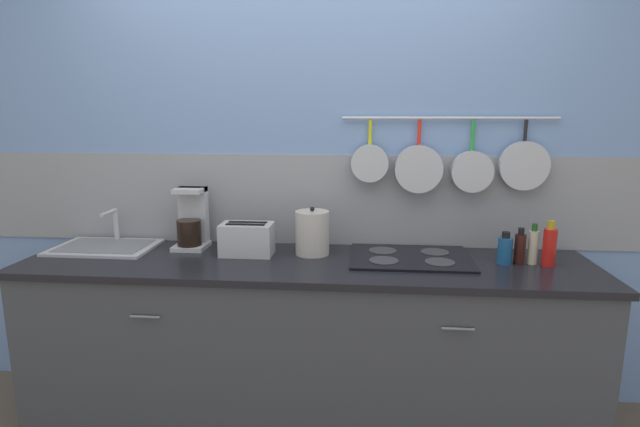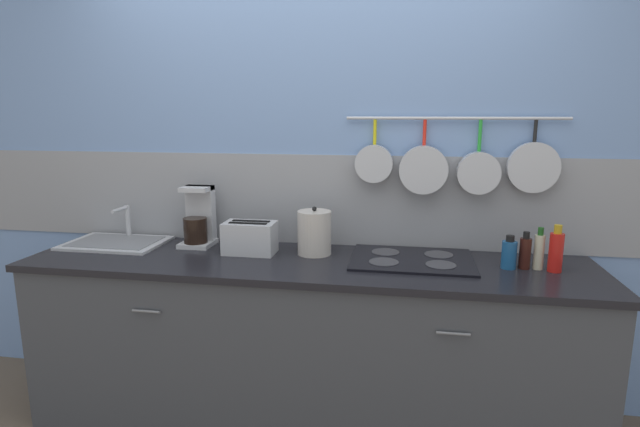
# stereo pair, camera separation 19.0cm
# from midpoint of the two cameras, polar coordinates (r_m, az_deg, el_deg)

# --- Properties ---
(ground_plane) EXTENTS (12.00, 12.00, 0.00)m
(ground_plane) POSITION_cam_midpoint_polar(r_m,az_deg,el_deg) (2.88, -3.60, -22.58)
(ground_plane) COLOR brown
(wall_back) EXTENTS (7.20, 0.15, 2.60)m
(wall_back) POSITION_cam_midpoint_polar(r_m,az_deg,el_deg) (2.77, -2.63, 4.43)
(wall_back) COLOR #7293C6
(wall_back) RESTS_ON ground_plane
(cabinet_base) EXTENTS (2.79, 0.63, 0.85)m
(cabinet_base) POSITION_cam_midpoint_polar(r_m,az_deg,el_deg) (2.66, -3.72, -14.97)
(cabinet_base) COLOR #3F4247
(cabinet_base) RESTS_ON ground_plane
(countertop) EXTENTS (2.83, 0.66, 0.03)m
(countertop) POSITION_cam_midpoint_polar(r_m,az_deg,el_deg) (2.50, -3.85, -5.83)
(countertop) COLOR black
(countertop) RESTS_ON cabinet_base
(sink_basin) EXTENTS (0.53, 0.37, 0.20)m
(sink_basin) POSITION_cam_midpoint_polar(r_m,az_deg,el_deg) (2.98, -25.02, -3.36)
(sink_basin) COLOR #B7BABF
(sink_basin) RESTS_ON countertop
(coffee_maker) EXTENTS (0.17, 0.19, 0.33)m
(coffee_maker) POSITION_cam_midpoint_polar(r_m,az_deg,el_deg) (2.82, -16.34, -1.08)
(coffee_maker) COLOR #B7BABF
(coffee_maker) RESTS_ON countertop
(toaster) EXTENTS (0.28, 0.16, 0.17)m
(toaster) POSITION_cam_midpoint_polar(r_m,az_deg,el_deg) (2.61, -10.41, -2.91)
(toaster) COLOR #B7BABF
(toaster) RESTS_ON countertop
(kettle) EXTENTS (0.18, 0.18, 0.25)m
(kettle) POSITION_cam_midpoint_polar(r_m,az_deg,el_deg) (2.58, -3.00, -2.23)
(kettle) COLOR beige
(kettle) RESTS_ON countertop
(cooktop) EXTENTS (0.60, 0.45, 0.01)m
(cooktop) POSITION_cam_midpoint_polar(r_m,az_deg,el_deg) (2.55, 8.17, -5.00)
(cooktop) COLOR black
(cooktop) RESTS_ON countertop
(bottle_cooking_wine) EXTENTS (0.07, 0.07, 0.16)m
(bottle_cooking_wine) POSITION_cam_midpoint_polar(r_m,az_deg,el_deg) (2.55, 18.39, -3.98)
(bottle_cooking_wine) COLOR navy
(bottle_cooking_wine) RESTS_ON countertop
(bottle_sesame_oil) EXTENTS (0.05, 0.05, 0.18)m
(bottle_sesame_oil) POSITION_cam_midpoint_polar(r_m,az_deg,el_deg) (2.58, 19.94, -3.75)
(bottle_sesame_oil) COLOR #33140F
(bottle_sesame_oil) RESTS_ON countertop
(bottle_dish_soap) EXTENTS (0.05, 0.05, 0.20)m
(bottle_dish_soap) POSITION_cam_midpoint_polar(r_m,az_deg,el_deg) (2.59, 21.27, -3.53)
(bottle_dish_soap) COLOR #BFB799
(bottle_dish_soap) RESTS_ON countertop
(bottle_hot_sauce) EXTENTS (0.06, 0.06, 0.22)m
(bottle_hot_sauce) POSITION_cam_midpoint_polar(r_m,az_deg,el_deg) (2.58, 22.87, -3.48)
(bottle_hot_sauce) COLOR red
(bottle_hot_sauce) RESTS_ON countertop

